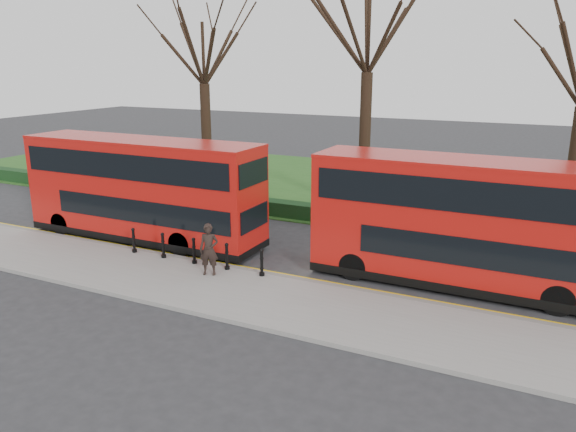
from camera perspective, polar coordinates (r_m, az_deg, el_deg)
The scene contains 13 objects.
ground at distance 22.95m, azimuth -5.33°, elevation -4.50°, with size 120.00×120.00×0.00m, color #28282B.
pavement at distance 20.60m, azimuth -9.68°, elevation -6.82°, with size 60.00×4.00×0.15m, color gray.
kerb at distance 22.14m, azimuth -6.68°, elevation -5.10°, with size 60.00×0.25×0.16m, color slate.
grass_verge at distance 36.09m, azimuth 7.08°, elevation 2.91°, with size 60.00×18.00×0.06m, color #24531B.
hedge at distance 28.58m, azimuth 1.71°, elevation 0.44°, with size 60.00×0.90×0.80m, color black.
yellow_line_outer at distance 22.40m, azimuth -6.26°, elevation -5.02°, with size 60.00×0.10×0.01m, color yellow.
yellow_line_inner at distance 22.55m, azimuth -5.99°, elevation -4.87°, with size 60.00×0.10×0.01m, color yellow.
tree_left at distance 34.34m, azimuth -8.63°, elevation 16.67°, with size 7.59×7.59×11.86m.
tree_mid at distance 29.92m, azimuth 8.22°, elevation 18.76°, with size 8.44×8.44×13.19m.
bollard_row at distance 22.24m, azimuth -9.52°, elevation -3.54°, with size 6.17×0.15×1.00m.
bus_lead at distance 25.75m, azimuth -14.57°, elevation 2.57°, with size 11.37×2.61×4.52m.
bus_rear at distance 20.53m, azimuth 18.57°, elevation -0.92°, with size 11.48×2.64×4.57m.
pedestrian at distance 20.86m, azimuth -8.04°, elevation -3.39°, with size 0.71×0.47×1.95m, color black.
Camera 1 is at (11.32, -18.37, 7.82)m, focal length 35.00 mm.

